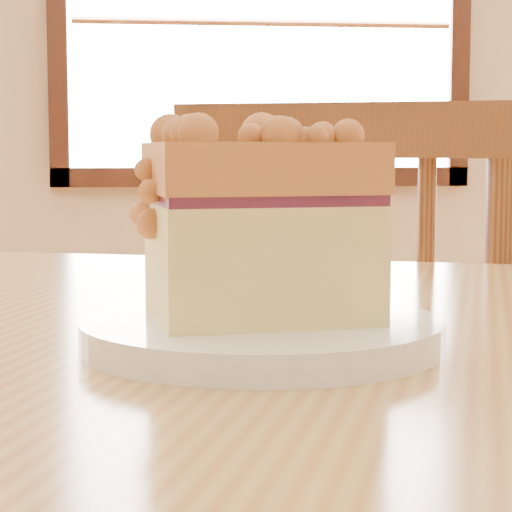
{
  "coord_description": "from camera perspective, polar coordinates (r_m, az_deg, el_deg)",
  "views": [
    {
      "loc": [
        -0.19,
        -0.21,
        0.87
      ],
      "look_at": [
        -0.12,
        0.4,
        0.8
      ],
      "focal_mm": 70.0,
      "sensor_mm": 36.0,
      "label": 1
    }
  ],
  "objects": [
    {
      "name": "cake_slice",
      "position": [
        0.59,
        0.35,
        1.93
      ],
      "size": [
        0.14,
        0.11,
        0.12
      ],
      "rotation": [
        0.0,
        0.0,
        0.13
      ],
      "color": "#CABA72",
      "rests_on": "plate"
    },
    {
      "name": "cafe_chair_main",
      "position": [
        1.31,
        5.88,
        -11.67
      ],
      "size": [
        0.54,
        0.54,
        0.93
      ],
      "rotation": [
        0.0,
        0.0,
        2.8
      ],
      "color": "brown",
      "rests_on": "ground"
    },
    {
      "name": "plate",
      "position": [
        0.6,
        0.32,
        -4.49
      ],
      "size": [
        0.22,
        0.22,
        0.02
      ],
      "color": "white",
      "rests_on": "cafe_table_main"
    }
  ]
}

